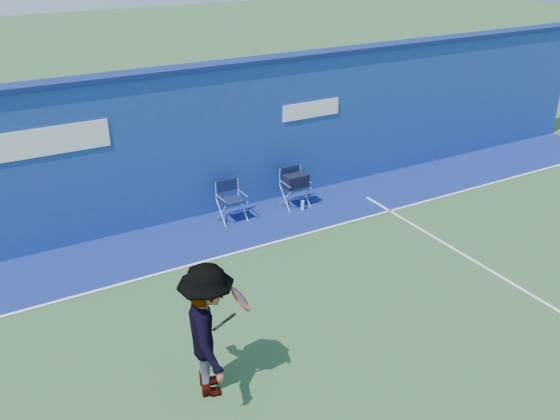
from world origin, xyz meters
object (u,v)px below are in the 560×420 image
directors_chair_left (232,209)px  tennis_player (209,331)px  directors_chair_right (295,191)px  water_bottle (303,205)px

directors_chair_left → tennis_player: (-2.34, -4.33, 0.67)m
directors_chair_right → tennis_player: tennis_player is taller
water_bottle → directors_chair_left: bearing=169.2°
directors_chair_left → tennis_player: tennis_player is taller
directors_chair_left → water_bottle: (1.52, -0.29, -0.16)m
directors_chair_right → directors_chair_left: bearing=178.2°
directors_chair_left → directors_chair_right: (1.48, -0.05, 0.09)m
tennis_player → water_bottle: bearing=46.3°
tennis_player → directors_chair_right: bearing=48.3°
directors_chair_left → tennis_player: 4.97m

